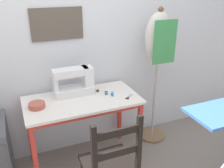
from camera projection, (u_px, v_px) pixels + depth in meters
The scene contains 10 objects.
wall_back at pixel (70, 37), 2.48m from camera, with size 10.00×0.07×2.55m.
sewing_table at pixel (83, 108), 2.42m from camera, with size 1.09×0.57×0.74m.
sewing_machine at pixel (75, 82), 2.45m from camera, with size 0.40×0.17×0.30m.
fabric_bowl at pixel (37, 105), 2.22m from camera, with size 0.15×0.15×0.05m.
scissors at pixel (128, 97), 2.42m from camera, with size 0.12×0.11×0.01m.
thread_spool_near_machine at pixel (98, 90), 2.54m from camera, with size 0.04×0.04×0.03m.
thread_spool_mid_table at pixel (106, 93), 2.48m from camera, with size 0.04×0.04×0.03m.
thread_spool_far_edge at pixel (112, 94), 2.45m from camera, with size 0.03×0.03×0.04m.
wooden_chair at pixel (110, 167), 1.95m from camera, with size 0.40×0.38×0.95m.
dress_form at pixel (158, 47), 2.66m from camera, with size 0.32×0.32×1.55m.
Camera 1 is at (-0.56, -1.80, 1.81)m, focal length 40.00 mm.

